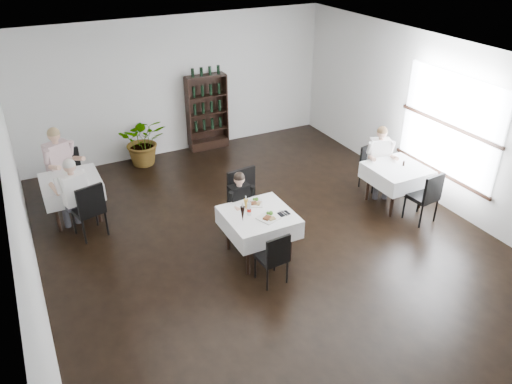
# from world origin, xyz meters

# --- Properties ---
(room_shell) EXTENTS (9.00, 9.00, 9.00)m
(room_shell) POSITION_xyz_m (0.00, 0.00, 1.50)
(room_shell) COLOR black
(room_shell) RESTS_ON ground
(window_right) EXTENTS (0.06, 2.30, 1.85)m
(window_right) POSITION_xyz_m (3.48, 0.00, 1.50)
(window_right) COLOR white
(window_right) RESTS_ON room_shell
(wine_shelf) EXTENTS (0.90, 0.28, 1.75)m
(wine_shelf) POSITION_xyz_m (0.60, 4.31, 0.85)
(wine_shelf) COLOR black
(wine_shelf) RESTS_ON ground
(main_table) EXTENTS (1.03, 1.03, 0.77)m
(main_table) POSITION_xyz_m (-0.30, 0.00, 0.62)
(main_table) COLOR black
(main_table) RESTS_ON ground
(left_table) EXTENTS (0.98, 0.98, 0.77)m
(left_table) POSITION_xyz_m (-2.70, 2.50, 0.62)
(left_table) COLOR black
(left_table) RESTS_ON ground
(right_table) EXTENTS (0.98, 0.98, 0.77)m
(right_table) POSITION_xyz_m (2.70, 0.30, 0.62)
(right_table) COLOR black
(right_table) RESTS_ON ground
(potted_tree) EXTENTS (1.16, 1.06, 1.09)m
(potted_tree) POSITION_xyz_m (-0.97, 4.12, 0.55)
(potted_tree) COLOR #225F20
(potted_tree) RESTS_ON ground
(main_chair_far) EXTENTS (0.58, 0.58, 1.14)m
(main_chair_far) POSITION_xyz_m (-0.18, 0.69, 0.65)
(main_chair_far) COLOR black
(main_chair_far) RESTS_ON ground
(main_chair_near) EXTENTS (0.42, 0.42, 0.86)m
(main_chair_near) POSITION_xyz_m (-0.43, -0.73, 0.49)
(main_chair_near) COLOR black
(main_chair_near) RESTS_ON ground
(left_chair_far) EXTENTS (0.51, 0.52, 0.97)m
(left_chair_far) POSITION_xyz_m (-2.59, 3.26, 0.55)
(left_chair_far) COLOR black
(left_chair_far) RESTS_ON ground
(left_chair_near) EXTENTS (0.56, 0.56, 1.01)m
(left_chair_near) POSITION_xyz_m (-2.55, 1.73, 0.58)
(left_chair_near) COLOR black
(left_chair_near) RESTS_ON ground
(right_chair_far) EXTENTS (0.46, 0.46, 0.86)m
(right_chair_far) POSITION_xyz_m (2.73, 1.07, 0.49)
(right_chair_far) COLOR black
(right_chair_far) RESTS_ON ground
(right_chair_near) EXTENTS (0.48, 0.49, 0.97)m
(right_chair_near) POSITION_xyz_m (2.74, -0.43, 0.55)
(right_chair_near) COLOR black
(right_chair_near) RESTS_ON ground
(diner_main) EXTENTS (0.48, 0.49, 1.23)m
(diner_main) POSITION_xyz_m (-0.35, 0.51, 0.71)
(diner_main) COLOR #3D3D44
(diner_main) RESTS_ON ground
(diner_left_far) EXTENTS (0.68, 0.72, 1.52)m
(diner_left_far) POSITION_xyz_m (-2.74, 3.05, 0.88)
(diner_left_far) COLOR #3D3D44
(diner_left_far) RESTS_ON ground
(diner_left_near) EXTENTS (0.58, 0.62, 1.39)m
(diner_left_near) POSITION_xyz_m (-2.73, 2.01, 0.81)
(diner_left_near) COLOR #3D3D44
(diner_left_near) RESTS_ON ground
(diner_right_far) EXTENTS (0.59, 0.63, 1.35)m
(diner_right_far) POSITION_xyz_m (2.71, 0.81, 0.78)
(diner_right_far) COLOR #3D3D44
(diner_right_far) RESTS_ON ground
(plate_far) EXTENTS (0.34, 0.34, 0.08)m
(plate_far) POSITION_xyz_m (-0.22, 0.29, 0.79)
(plate_far) COLOR white
(plate_far) RESTS_ON main_table
(plate_near) EXTENTS (0.36, 0.36, 0.09)m
(plate_near) POSITION_xyz_m (-0.23, -0.19, 0.79)
(plate_near) COLOR white
(plate_near) RESTS_ON main_table
(pilsner_dark) EXTENTS (0.07, 0.07, 0.32)m
(pilsner_dark) POSITION_xyz_m (-0.62, -0.09, 0.90)
(pilsner_dark) COLOR black
(pilsner_dark) RESTS_ON main_table
(pilsner_lager) EXTENTS (0.07, 0.07, 0.29)m
(pilsner_lager) POSITION_xyz_m (-0.46, 0.12, 0.89)
(pilsner_lager) COLOR gold
(pilsner_lager) RESTS_ON main_table
(coke_bottle) EXTENTS (0.07, 0.07, 0.26)m
(coke_bottle) POSITION_xyz_m (-0.45, 0.03, 0.88)
(coke_bottle) COLOR silver
(coke_bottle) RESTS_ON main_table
(napkin_cutlery) EXTENTS (0.18, 0.19, 0.02)m
(napkin_cutlery) POSITION_xyz_m (0.04, -0.18, 0.78)
(napkin_cutlery) COLOR black
(napkin_cutlery) RESTS_ON main_table
(pepper_mill) EXTENTS (0.04, 0.04, 0.09)m
(pepper_mill) POSITION_xyz_m (2.83, 0.29, 0.82)
(pepper_mill) COLOR black
(pepper_mill) RESTS_ON right_table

